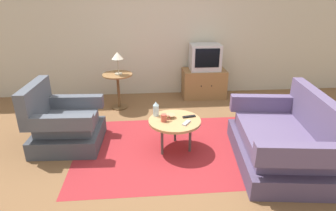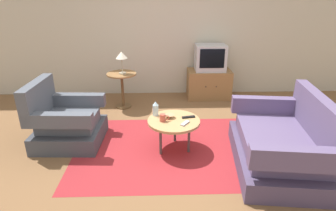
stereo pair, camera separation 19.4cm
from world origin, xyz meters
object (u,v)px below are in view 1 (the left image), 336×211
(bowl, at_px, (170,116))
(couch, at_px, (283,142))
(armchair, at_px, (63,125))
(table_lamp, at_px, (117,57))
(mug, at_px, (164,118))
(television, at_px, (205,57))
(coffee_table, at_px, (175,122))
(tv_remote_dark, at_px, (189,117))
(tv_remote_silver, at_px, (186,123))
(vase, at_px, (156,109))
(tv_stand, at_px, (204,83))
(side_table, at_px, (118,84))

(bowl, bearing_deg, couch, -20.20)
(armchair, height_order, bowl, armchair)
(table_lamp, distance_m, mug, 1.77)
(television, height_order, table_lamp, television)
(coffee_table, relative_size, table_lamp, 1.77)
(tv_remote_dark, relative_size, tv_remote_silver, 1.14)
(table_lamp, relative_size, tv_remote_dark, 2.17)
(vase, relative_size, mug, 1.60)
(television, height_order, tv_remote_dark, television)
(tv_stand, bearing_deg, coffee_table, -111.95)
(tv_stand, height_order, tv_remote_dark, tv_stand)
(armchair, bearing_deg, television, 129.23)
(television, bearing_deg, couch, -78.20)
(armchair, relative_size, couch, 0.58)
(couch, distance_m, bowl, 1.47)
(mug, distance_m, bowl, 0.14)
(couch, bearing_deg, television, 18.68)
(coffee_table, height_order, mug, mug)
(couch, xyz_separation_m, television, (-0.51, 2.44, 0.53))
(television, relative_size, vase, 2.83)
(mug, xyz_separation_m, bowl, (0.09, 0.10, -0.03))
(couch, distance_m, vase, 1.69)
(television, bearing_deg, armchair, -143.20)
(table_lamp, bearing_deg, couch, -42.09)
(television, relative_size, tv_remote_silver, 3.65)
(tv_remote_dark, bearing_deg, mug, 4.31)
(table_lamp, bearing_deg, armchair, -118.71)
(armchair, distance_m, coffee_table, 1.56)
(armchair, distance_m, side_table, 1.46)
(vase, bearing_deg, coffee_table, -32.46)
(vase, height_order, mug, vase)
(couch, xyz_separation_m, tv_stand, (-0.51, 2.43, -0.01))
(table_lamp, height_order, tv_remote_silver, table_lamp)
(tv_stand, distance_m, bowl, 2.12)
(coffee_table, relative_size, vase, 3.40)
(table_lamp, bearing_deg, tv_remote_dark, -54.25)
(tv_remote_dark, distance_m, tv_remote_silver, 0.20)
(tv_stand, bearing_deg, vase, -119.63)
(armchair, relative_size, coffee_table, 1.33)
(mug, bearing_deg, side_table, 114.66)
(vase, xyz_separation_m, tv_remote_silver, (0.38, -0.28, -0.09))
(bowl, bearing_deg, vase, 156.16)
(armchair, xyz_separation_m, mug, (1.39, -0.29, 0.19))
(tv_stand, height_order, vase, vase)
(coffee_table, xyz_separation_m, side_table, (-0.87, 1.55, 0.06))
(television, height_order, bowl, television)
(armchair, height_order, coffee_table, armchair)
(television, xyz_separation_m, vase, (-1.05, -1.85, -0.27))
(coffee_table, relative_size, bowl, 5.11)
(tv_remote_silver, bearing_deg, bowl, 79.31)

